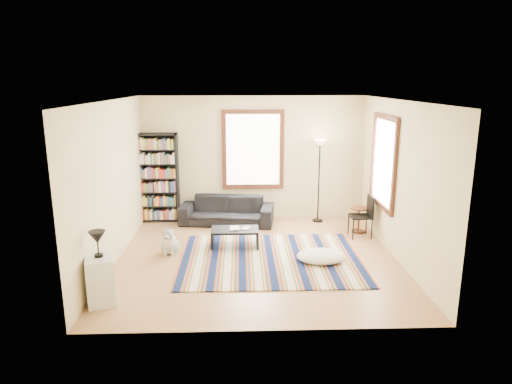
{
  "coord_description": "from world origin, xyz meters",
  "views": [
    {
      "loc": [
        -0.29,
        -7.75,
        3.12
      ],
      "look_at": [
        0.0,
        0.5,
        1.1
      ],
      "focal_mm": 32.0,
      "sensor_mm": 36.0,
      "label": 1
    }
  ],
  "objects_px": {
    "floor_cushion": "(321,256)",
    "floor_lamp": "(319,181)",
    "bookshelf": "(158,178)",
    "folding_chair": "(360,216)",
    "dog": "(170,240)",
    "sofa": "(227,210)",
    "side_table": "(359,220)",
    "coffee_table": "(235,238)",
    "white_cabinet": "(101,280)"
  },
  "relations": [
    {
      "from": "sofa",
      "to": "side_table",
      "type": "bearing_deg",
      "value": -5.82
    },
    {
      "from": "white_cabinet",
      "to": "dog",
      "type": "xyz_separation_m",
      "value": [
        0.7,
        1.88,
        -0.08
      ]
    },
    {
      "from": "bookshelf",
      "to": "coffee_table",
      "type": "distance_m",
      "value": 2.6
    },
    {
      "from": "sofa",
      "to": "side_table",
      "type": "height_order",
      "value": "sofa"
    },
    {
      "from": "sofa",
      "to": "floor_lamp",
      "type": "bearing_deg",
      "value": 10.83
    },
    {
      "from": "floor_lamp",
      "to": "white_cabinet",
      "type": "xyz_separation_m",
      "value": [
        -3.77,
        -3.79,
        -0.58
      ]
    },
    {
      "from": "floor_cushion",
      "to": "folding_chair",
      "type": "bearing_deg",
      "value": 51.93
    },
    {
      "from": "floor_cushion",
      "to": "dog",
      "type": "bearing_deg",
      "value": 169.69
    },
    {
      "from": "sofa",
      "to": "folding_chair",
      "type": "relative_size",
      "value": 2.39
    },
    {
      "from": "side_table",
      "to": "folding_chair",
      "type": "xyz_separation_m",
      "value": [
        -0.05,
        -0.3,
        0.16
      ]
    },
    {
      "from": "coffee_table",
      "to": "folding_chair",
      "type": "relative_size",
      "value": 1.05
    },
    {
      "from": "folding_chair",
      "to": "white_cabinet",
      "type": "relative_size",
      "value": 1.23
    },
    {
      "from": "bookshelf",
      "to": "floor_cushion",
      "type": "height_order",
      "value": "bookshelf"
    },
    {
      "from": "floor_cushion",
      "to": "floor_lamp",
      "type": "xyz_separation_m",
      "value": [
        0.35,
        2.4,
        0.82
      ]
    },
    {
      "from": "bookshelf",
      "to": "dog",
      "type": "bearing_deg",
      "value": -75.56
    },
    {
      "from": "floor_cushion",
      "to": "bookshelf",
      "type": "bearing_deg",
      "value": 141.67
    },
    {
      "from": "coffee_table",
      "to": "white_cabinet",
      "type": "bearing_deg",
      "value": -130.75
    },
    {
      "from": "bookshelf",
      "to": "side_table",
      "type": "distance_m",
      "value": 4.5
    },
    {
      "from": "sofa",
      "to": "dog",
      "type": "relative_size",
      "value": 3.88
    },
    {
      "from": "folding_chair",
      "to": "sofa",
      "type": "bearing_deg",
      "value": 158.38
    },
    {
      "from": "sofa",
      "to": "side_table",
      "type": "relative_size",
      "value": 3.81
    },
    {
      "from": "bookshelf",
      "to": "side_table",
      "type": "xyz_separation_m",
      "value": [
        4.33,
        -0.96,
        -0.73
      ]
    },
    {
      "from": "floor_cushion",
      "to": "side_table",
      "type": "xyz_separation_m",
      "value": [
        1.08,
        1.61,
        0.16
      ]
    },
    {
      "from": "bookshelf",
      "to": "folding_chair",
      "type": "bearing_deg",
      "value": -16.36
    },
    {
      "from": "white_cabinet",
      "to": "dog",
      "type": "height_order",
      "value": "white_cabinet"
    },
    {
      "from": "sofa",
      "to": "bookshelf",
      "type": "relative_size",
      "value": 1.03
    },
    {
      "from": "sofa",
      "to": "dog",
      "type": "distance_m",
      "value": 2.06
    },
    {
      "from": "floor_lamp",
      "to": "dog",
      "type": "height_order",
      "value": "floor_lamp"
    },
    {
      "from": "folding_chair",
      "to": "dog",
      "type": "bearing_deg",
      "value": -169.53
    },
    {
      "from": "floor_lamp",
      "to": "folding_chair",
      "type": "height_order",
      "value": "floor_lamp"
    },
    {
      "from": "floor_lamp",
      "to": "floor_cushion",
      "type": "bearing_deg",
      "value": -98.19
    },
    {
      "from": "folding_chair",
      "to": "dog",
      "type": "xyz_separation_m",
      "value": [
        -3.75,
        -0.82,
        -0.16
      ]
    },
    {
      "from": "bookshelf",
      "to": "white_cabinet",
      "type": "xyz_separation_m",
      "value": [
        -0.17,
        -3.96,
        -0.65
      ]
    },
    {
      "from": "coffee_table",
      "to": "floor_cushion",
      "type": "relative_size",
      "value": 1.05
    },
    {
      "from": "side_table",
      "to": "white_cabinet",
      "type": "height_order",
      "value": "white_cabinet"
    },
    {
      "from": "bookshelf",
      "to": "dog",
      "type": "relative_size",
      "value": 3.77
    },
    {
      "from": "folding_chair",
      "to": "white_cabinet",
      "type": "bearing_deg",
      "value": -150.6
    },
    {
      "from": "bookshelf",
      "to": "folding_chair",
      "type": "xyz_separation_m",
      "value": [
        4.28,
        -1.26,
        -0.57
      ]
    },
    {
      "from": "floor_lamp",
      "to": "folding_chair",
      "type": "distance_m",
      "value": 1.38
    },
    {
      "from": "coffee_table",
      "to": "dog",
      "type": "height_order",
      "value": "dog"
    },
    {
      "from": "bookshelf",
      "to": "folding_chair",
      "type": "relative_size",
      "value": 2.33
    },
    {
      "from": "sofa",
      "to": "folding_chair",
      "type": "xyz_separation_m",
      "value": [
        2.75,
        -0.99,
        0.13
      ]
    },
    {
      "from": "bookshelf",
      "to": "white_cabinet",
      "type": "height_order",
      "value": "bookshelf"
    },
    {
      "from": "side_table",
      "to": "sofa",
      "type": "bearing_deg",
      "value": 166.12
    },
    {
      "from": "floor_lamp",
      "to": "side_table",
      "type": "bearing_deg",
      "value": -47.15
    },
    {
      "from": "folding_chair",
      "to": "side_table",
      "type": "bearing_deg",
      "value": 78.52
    },
    {
      "from": "bookshelf",
      "to": "folding_chair",
      "type": "distance_m",
      "value": 4.5
    },
    {
      "from": "coffee_table",
      "to": "folding_chair",
      "type": "xyz_separation_m",
      "value": [
        2.55,
        0.5,
        0.25
      ]
    },
    {
      "from": "white_cabinet",
      "to": "sofa",
      "type": "bearing_deg",
      "value": 48.63
    },
    {
      "from": "dog",
      "to": "coffee_table",
      "type": "bearing_deg",
      "value": 16.68
    }
  ]
}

